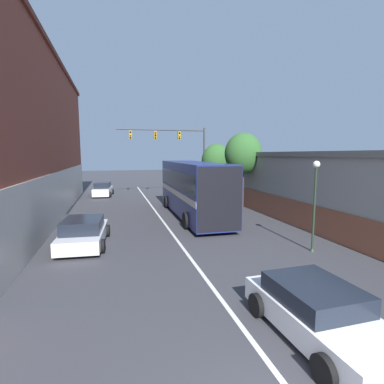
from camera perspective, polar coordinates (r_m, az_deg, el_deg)
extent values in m
cube|color=silver|center=(19.18, -5.36, -5.81)|extent=(0.14, 42.93, 0.01)
cube|color=beige|center=(22.74, -23.57, -0.25)|extent=(0.24, 26.40, 3.20)
cube|color=#9E998E|center=(22.22, 23.91, 1.22)|extent=(6.68, 28.08, 4.48)
cube|color=#995138|center=(20.53, 16.49, -3.00)|extent=(0.24, 27.52, 1.57)
cube|color=slate|center=(22.12, 24.19, 6.61)|extent=(6.95, 28.36, 0.30)
cube|color=navy|center=(20.85, 0.14, 0.82)|extent=(2.61, 11.40, 3.54)
cube|color=black|center=(20.79, 0.14, 2.57)|extent=(2.66, 11.18, 1.13)
cube|color=beige|center=(20.89, 0.14, 0.05)|extent=(2.64, 11.29, 0.35)
cube|color=black|center=(15.47, 5.33, -1.45)|extent=(2.45, 0.08, 3.40)
cylinder|color=black|center=(24.22, -4.87, -1.88)|extent=(0.31, 1.00, 1.00)
cylinder|color=black|center=(24.76, 0.99, -1.66)|extent=(0.31, 1.00, 1.00)
cylinder|color=black|center=(17.41, -1.09, -5.45)|extent=(0.31, 1.00, 1.00)
cylinder|color=black|center=(18.15, 6.85, -4.98)|extent=(0.31, 1.00, 1.00)
cube|color=silver|center=(8.20, 23.25, -21.32)|extent=(1.97, 4.17, 0.60)
cube|color=black|center=(8.14, 22.29, -17.33)|extent=(1.75, 2.20, 0.46)
cylinder|color=black|center=(8.71, 12.34, -20.29)|extent=(0.24, 0.64, 0.63)
cylinder|color=black|center=(9.70, 22.65, -17.74)|extent=(0.24, 0.64, 0.63)
cylinder|color=black|center=(6.94, 24.02, -28.66)|extent=(0.24, 0.64, 0.63)
cube|color=silver|center=(15.30, -19.87, -7.81)|extent=(2.13, 4.50, 0.58)
cube|color=black|center=(14.95, -20.09, -5.88)|extent=(1.85, 2.39, 0.57)
cylinder|color=black|center=(16.81, -22.40, -7.13)|extent=(0.26, 0.64, 0.63)
cylinder|color=black|center=(16.53, -15.80, -7.08)|extent=(0.26, 0.64, 0.63)
cylinder|color=black|center=(14.24, -24.56, -9.78)|extent=(0.26, 0.64, 0.63)
cylinder|color=black|center=(13.91, -16.73, -9.82)|extent=(0.26, 0.64, 0.63)
cube|color=silver|center=(32.50, -16.59, 0.18)|extent=(2.01, 4.19, 0.71)
cube|color=black|center=(32.23, -16.68, 1.28)|extent=(1.69, 2.24, 0.58)
cylinder|color=black|center=(33.88, -17.71, 0.03)|extent=(0.28, 0.59, 0.57)
cylinder|color=black|center=(33.66, -14.88, 0.09)|extent=(0.28, 0.59, 0.57)
cylinder|color=black|center=(31.42, -18.39, -0.53)|extent=(0.28, 0.59, 0.57)
cylinder|color=black|center=(31.19, -15.34, -0.48)|extent=(0.28, 0.59, 0.57)
cylinder|color=#333338|center=(31.29, 2.31, 5.71)|extent=(0.18, 0.18, 7.01)
cylinder|color=#333338|center=(30.38, -5.77, 11.69)|extent=(8.78, 0.12, 0.12)
cube|color=#9E8419|center=(30.67, -2.46, 10.70)|extent=(0.28, 0.24, 0.80)
sphere|color=black|center=(30.54, -2.40, 11.18)|extent=(0.18, 0.18, 0.18)
sphere|color=orange|center=(30.52, -2.40, 10.72)|extent=(0.18, 0.18, 0.18)
sphere|color=black|center=(30.51, -2.39, 10.25)|extent=(0.18, 0.18, 0.18)
cube|color=#9E8419|center=(30.25, -7.01, 10.70)|extent=(0.28, 0.24, 0.80)
sphere|color=red|center=(30.12, -6.98, 11.19)|extent=(0.18, 0.18, 0.18)
sphere|color=black|center=(30.10, -6.97, 10.72)|extent=(0.18, 0.18, 0.18)
sphere|color=black|center=(30.09, -6.96, 10.25)|extent=(0.18, 0.18, 0.18)
cube|color=#9E8419|center=(30.02, -11.66, 10.63)|extent=(0.28, 0.24, 0.80)
sphere|color=black|center=(29.89, -11.65, 11.13)|extent=(0.18, 0.18, 0.18)
sphere|color=orange|center=(29.87, -11.64, 10.65)|extent=(0.18, 0.18, 0.18)
sphere|color=black|center=(29.86, -11.63, 10.18)|extent=(0.18, 0.18, 0.18)
cone|color=#233323|center=(14.67, 21.90, -10.02)|extent=(0.26, 0.26, 0.20)
cylinder|color=#233323|center=(14.26, 22.24, -3.14)|extent=(0.10, 0.10, 3.77)
sphere|color=#EFE5CC|center=(14.06, 22.63, 4.89)|extent=(0.31, 0.31, 0.31)
cylinder|color=#3D2D1E|center=(24.18, 9.60, 0.55)|extent=(0.22, 0.22, 3.11)
ellipsoid|color=#2D5B28|center=(24.03, 9.74, 7.23)|extent=(2.96, 2.66, 3.26)
cylinder|color=#3D2D1E|center=(28.99, 4.64, 1.10)|extent=(0.23, 0.23, 2.48)
ellipsoid|color=#2D5B28|center=(28.84, 4.69, 5.98)|extent=(2.89, 2.60, 3.17)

